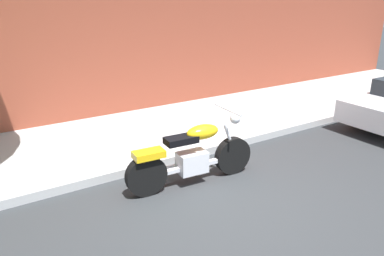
# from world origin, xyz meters

# --- Properties ---
(ground_plane) EXTENTS (60.00, 60.00, 0.00)m
(ground_plane) POSITION_xyz_m (0.00, 0.00, 0.00)
(ground_plane) COLOR #303335
(sidewalk) EXTENTS (20.76, 2.85, 0.14)m
(sidewalk) POSITION_xyz_m (0.00, 2.74, 0.07)
(sidewalk) COLOR #B0B0B0
(sidewalk) RESTS_ON ground
(motorcycle) EXTENTS (2.09, 0.70, 1.10)m
(motorcycle) POSITION_xyz_m (0.02, 0.59, 0.44)
(motorcycle) COLOR black
(motorcycle) RESTS_ON ground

